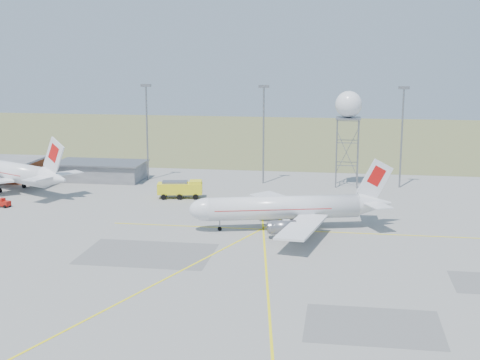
% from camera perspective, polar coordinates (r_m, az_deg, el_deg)
% --- Properties ---
extents(ground, '(400.00, 400.00, 0.00)m').
position_cam_1_polar(ground, '(76.39, 3.51, -10.37)').
color(ground, gray).
rests_on(ground, ground).
extents(grass_strip, '(400.00, 120.00, 0.03)m').
position_cam_1_polar(grass_strip, '(212.68, 7.08, 3.61)').
color(grass_strip, olive).
rests_on(grass_strip, ground).
extents(building_grey, '(19.00, 10.00, 3.90)m').
position_cam_1_polar(building_grey, '(146.54, -11.82, 0.76)').
color(building_grey, gray).
rests_on(building_grey, ground).
extents(mast_a, '(2.20, 0.50, 20.50)m').
position_cam_1_polar(mast_a, '(143.74, -7.95, 4.76)').
color(mast_a, slate).
rests_on(mast_a, ground).
extents(mast_b, '(2.20, 0.50, 20.50)m').
position_cam_1_polar(mast_b, '(138.63, 2.02, 4.63)').
color(mast_b, slate).
rests_on(mast_b, ground).
extents(mast_c, '(2.20, 0.50, 20.50)m').
position_cam_1_polar(mast_c, '(138.15, 13.67, 4.29)').
color(mast_c, slate).
rests_on(mast_c, ground).
extents(airliner_main, '(31.94, 30.38, 10.99)m').
position_cam_1_polar(airliner_main, '(104.95, 4.02, -2.40)').
color(airliner_main, white).
rests_on(airliner_main, ground).
extents(airliner_far, '(32.68, 30.19, 11.91)m').
position_cam_1_polar(airliner_far, '(141.52, -19.27, 0.68)').
color(airliner_far, white).
rests_on(airliner_far, ground).
extents(radar_tower, '(5.38, 5.38, 19.49)m').
position_cam_1_polar(radar_tower, '(137.69, 9.18, 3.97)').
color(radar_tower, slate).
rests_on(radar_tower, ground).
extents(fire_truck, '(8.78, 4.52, 3.37)m').
position_cam_1_polar(fire_truck, '(126.86, -5.04, -0.83)').
color(fire_truck, yellow).
rests_on(fire_truck, ground).
extents(baggage_tug, '(2.28, 1.98, 1.60)m').
position_cam_1_polar(baggage_tug, '(126.70, -19.50, -1.93)').
color(baggage_tug, '#AA130C').
rests_on(baggage_tug, ground).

